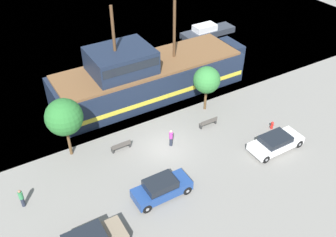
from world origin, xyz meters
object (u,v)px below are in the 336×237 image
Objects in this scene: moored_boat_dockside at (207,31)px; pedestrian_walking_far at (171,138)px; bench_promenade_east at (208,122)px; pirate_ship at (147,75)px; pedestrian_walking_near at (22,198)px; parked_car_curb_front at (276,142)px; fire_hydrant at (272,125)px; parked_car_curb_rear at (162,188)px; bench_promenade_west at (121,146)px.

moored_boat_dockside is 23.08m from pedestrian_walking_far.
moored_boat_dockside reaches higher than bench_promenade_east.
pedestrian_walking_near is (-14.64, -8.65, -1.30)m from pirate_ship.
parked_car_curb_front is 2.79m from fire_hydrant.
pirate_ship is at bearing 66.23° from parked_car_curb_rear.
fire_hydrant is at bearing -16.41° from pedestrian_walking_far.
pedestrian_walking_far reaches higher than parked_car_curb_rear.
pedestrian_walking_far is (3.51, 4.53, 0.02)m from parked_car_curb_rear.
bench_promenade_east is at bearing -7.36° from bench_promenade_west.
bench_promenade_east is (7.83, 5.09, -0.35)m from parked_car_curb_rear.
fire_hydrant is (-6.68, -19.54, -0.17)m from moored_boat_dockside.
parked_car_curb_rear is 12.72m from fire_hydrant.
parked_car_curb_rear is 2.59× the size of bench_promenade_west.
bench_promenade_east is at bearing 145.77° from fire_hydrant.
parked_car_curb_rear is at bearing -86.27° from bench_promenade_west.
pedestrian_walking_far is (-15.74, -16.87, 0.23)m from moored_boat_dockside.
moored_boat_dockside is at bearing 48.03° from parked_car_curb_rear.
parked_car_curb_rear is at bearing -171.57° from fire_hydrant.
fire_hydrant is 0.46× the size of bench_promenade_west.
moored_boat_dockside is at bearing 55.01° from bench_promenade_east.
moored_boat_dockside reaches higher than bench_promenade_west.
parked_car_curb_front is at bearing -29.90° from bench_promenade_west.
pedestrian_walking_near is (-21.55, 2.35, 0.39)m from fire_hydrant.
parked_car_curb_rear is at bearing -25.16° from pedestrian_walking_near.
pedestrian_walking_near is at bearing 173.77° from fire_hydrant.
parked_car_curb_rear is at bearing -127.80° from pedestrian_walking_far.
bench_promenade_east is (-11.42, -16.31, -0.15)m from moored_boat_dockside.
bench_promenade_east is 1.03× the size of bench_promenade_west.
moored_boat_dockside is 24.88m from bench_promenade_west.
pirate_ship is 4.79× the size of parked_car_curb_rear.
parked_car_curb_rear reaches higher than bench_promenade_west.
moored_boat_dockside is 1.73× the size of parked_car_curb_rear.
pirate_ship reaches higher than pedestrian_walking_near.
pedestrian_walking_near is (-16.81, -0.88, 0.36)m from bench_promenade_east.
fire_hydrant is 0.48× the size of pedestrian_walking_near.
fire_hydrant is at bearing 8.43° from parked_car_curb_rear.
bench_promenade_west is 8.80m from pedestrian_walking_near.
pirate_ship is 16.12m from moored_boat_dockside.
parked_car_curb_front is at bearing -111.11° from moored_boat_dockside.
pedestrian_walking_near is (-8.57, -1.94, 0.36)m from bench_promenade_west.
parked_car_curb_front is 6.19× the size of fire_hydrant.
parked_car_curb_front is (5.20, -13.19, -1.41)m from pirate_ship.
moored_boat_dockside is 19.92m from bench_promenade_east.
pedestrian_walking_far is (3.92, -1.62, 0.37)m from bench_promenade_west.
pedestrian_walking_near reaches higher than fire_hydrant.
bench_promenade_east is at bearing 119.25° from parked_car_curb_front.
parked_car_curb_rear is 9.35m from bench_promenade_east.
parked_car_curb_front is 8.81m from pedestrian_walking_far.
pedestrian_walking_far is (12.49, 0.32, 0.01)m from pedestrian_walking_near.
bench_promenade_west is at bearing -142.19° from moored_boat_dockside.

